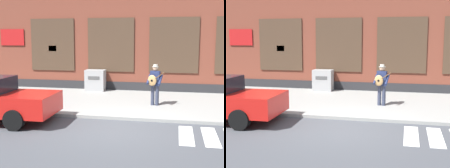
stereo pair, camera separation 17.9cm
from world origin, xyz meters
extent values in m
plane|color=#424449|center=(0.00, 0.00, 0.00)|extent=(160.00, 160.00, 0.00)
cube|color=gray|center=(0.00, 3.98, 0.06)|extent=(28.00, 5.72, 0.11)
cube|color=brown|center=(0.00, 8.84, 3.32)|extent=(28.00, 4.00, 6.65)
cube|color=#28282B|center=(0.00, 6.82, 0.28)|extent=(28.00, 0.04, 0.55)
cube|color=#473323|center=(-4.87, 6.81, 2.49)|extent=(2.47, 0.06, 2.80)
cube|color=black|center=(-4.87, 6.80, 2.49)|extent=(2.35, 0.03, 2.68)
cube|color=#473323|center=(-1.62, 6.81, 2.49)|extent=(2.47, 0.06, 2.80)
cube|color=black|center=(-1.62, 6.80, 2.49)|extent=(2.35, 0.03, 2.68)
cube|color=#473323|center=(1.62, 6.81, 2.49)|extent=(2.47, 0.06, 2.80)
cube|color=black|center=(1.62, 6.80, 2.49)|extent=(2.35, 0.03, 2.68)
cube|color=red|center=(-7.24, 6.80, 2.89)|extent=(1.40, 0.04, 0.90)
cube|color=yellow|center=(-4.87, 6.79, 2.29)|extent=(0.44, 0.02, 0.30)
cube|color=silver|center=(2.13, -0.18, 0.01)|extent=(0.42, 1.90, 0.01)
cube|color=silver|center=(2.81, -0.18, 0.01)|extent=(0.42, 1.90, 0.01)
cube|color=silver|center=(-2.19, 0.72, 0.74)|extent=(0.07, 0.24, 0.12)
cube|color=silver|center=(-2.16, -0.42, 0.74)|extent=(0.07, 0.24, 0.12)
cylinder|color=black|center=(-3.12, 1.00, 0.33)|extent=(0.67, 0.26, 0.66)
cylinder|color=black|center=(-3.08, -0.75, 0.33)|extent=(0.67, 0.26, 0.66)
cylinder|color=#33384C|center=(1.05, 3.33, 0.52)|extent=(0.15, 0.15, 0.82)
cylinder|color=#33384C|center=(0.86, 3.35, 0.52)|extent=(0.15, 0.15, 0.82)
cube|color=navy|center=(0.96, 3.35, 1.23)|extent=(0.41, 0.28, 0.59)
sphere|color=tan|center=(0.96, 3.35, 1.63)|extent=(0.22, 0.22, 0.22)
cylinder|color=beige|center=(0.96, 3.35, 1.69)|extent=(0.27, 0.28, 0.02)
cylinder|color=beige|center=(0.96, 3.35, 1.74)|extent=(0.18, 0.18, 0.09)
cylinder|color=navy|center=(1.18, 3.21, 1.19)|extent=(0.18, 0.52, 0.39)
cylinder|color=navy|center=(0.70, 3.29, 1.19)|extent=(0.18, 0.52, 0.39)
ellipsoid|color=tan|center=(0.85, 3.19, 1.15)|extent=(0.38, 0.18, 0.44)
cylinder|color=black|center=(0.84, 3.13, 1.15)|extent=(0.09, 0.03, 0.09)
cylinder|color=brown|center=(1.10, 3.12, 1.33)|extent=(0.47, 0.12, 0.34)
cube|color=#9E9E9E|center=(-2.36, 6.39, 0.66)|extent=(1.01, 0.66, 1.09)
cube|color=#4C4C4C|center=(-2.36, 6.05, 0.82)|extent=(0.61, 0.02, 0.16)
camera|label=1|loc=(1.79, -9.29, 2.82)|focal=50.00mm
camera|label=2|loc=(1.97, -9.25, 2.82)|focal=50.00mm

